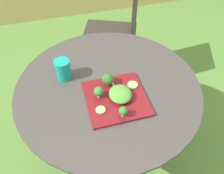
{
  "coord_description": "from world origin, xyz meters",
  "views": [
    {
      "loc": [
        -0.2,
        -0.81,
        1.61
      ],
      "look_at": [
        0.01,
        -0.05,
        0.76
      ],
      "focal_mm": 38.05,
      "sensor_mm": 36.0,
      "label": 1
    }
  ],
  "objects_px": {
    "fork": "(115,90)",
    "salad_plate": "(116,98)",
    "patio_chair": "(120,28)",
    "drinking_glass": "(63,70)"
  },
  "relations": [
    {
      "from": "patio_chair",
      "to": "salad_plate",
      "type": "bearing_deg",
      "value": -108.06
    },
    {
      "from": "fork",
      "to": "salad_plate",
      "type": "bearing_deg",
      "value": -98.94
    },
    {
      "from": "salad_plate",
      "to": "drinking_glass",
      "type": "height_order",
      "value": "drinking_glass"
    },
    {
      "from": "salad_plate",
      "to": "fork",
      "type": "relative_size",
      "value": 1.89
    },
    {
      "from": "patio_chair",
      "to": "fork",
      "type": "xyz_separation_m",
      "value": [
        -0.28,
        -0.82,
        0.21
      ]
    },
    {
      "from": "salad_plate",
      "to": "fork",
      "type": "distance_m",
      "value": 0.05
    },
    {
      "from": "patio_chair",
      "to": "salad_plate",
      "type": "distance_m",
      "value": 0.94
    },
    {
      "from": "patio_chair",
      "to": "drinking_glass",
      "type": "height_order",
      "value": "patio_chair"
    },
    {
      "from": "patio_chair",
      "to": "drinking_glass",
      "type": "relative_size",
      "value": 8.03
    },
    {
      "from": "patio_chair",
      "to": "drinking_glass",
      "type": "xyz_separation_m",
      "value": [
        -0.51,
        -0.65,
        0.24
      ]
    }
  ]
}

